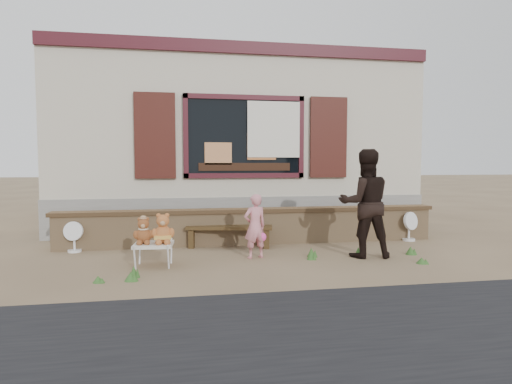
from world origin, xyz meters
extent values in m
plane|color=brown|center=(0.00, 0.00, 0.00)|extent=(80.00, 80.00, 0.00)
cube|color=#A09581|center=(0.00, 4.50, 2.40)|extent=(8.00, 5.00, 3.20)
cube|color=gray|center=(0.00, 4.50, 0.40)|extent=(8.04, 5.04, 0.80)
cube|color=black|center=(0.00, 1.97, 2.05)|extent=(2.30, 0.04, 1.50)
cube|color=#42131B|center=(0.00, 1.95, 2.85)|extent=(2.50, 0.08, 0.10)
cube|color=#42131B|center=(0.00, 1.95, 1.25)|extent=(2.50, 0.08, 0.10)
cube|color=#42131B|center=(-1.20, 1.95, 2.05)|extent=(0.10, 0.08, 1.70)
cube|color=#42131B|center=(1.20, 1.95, 2.05)|extent=(0.10, 0.08, 1.70)
cube|color=black|center=(-1.80, 1.94, 2.05)|extent=(0.80, 0.07, 1.70)
cube|color=black|center=(1.80, 1.94, 2.05)|extent=(0.80, 0.07, 1.70)
cube|color=white|center=(0.60, 1.90, 2.20)|extent=(1.10, 0.02, 1.15)
cube|color=#42131B|center=(0.00, 1.98, 3.85)|extent=(8.00, 0.12, 0.25)
cube|color=black|center=(0.00, 1.94, 1.43)|extent=(1.90, 0.06, 0.16)
cube|color=tan|center=(-0.55, 1.94, 1.70)|extent=(0.55, 0.06, 0.45)
cube|color=#E08447|center=(0.35, 1.94, 1.85)|extent=(0.60, 0.06, 0.55)
cube|color=tan|center=(0.00, 1.00, 0.30)|extent=(7.00, 0.30, 0.60)
cube|color=brown|center=(0.00, 1.00, 0.63)|extent=(7.10, 0.36, 0.07)
cube|color=#362613|center=(-0.46, 0.73, 0.36)|extent=(1.56, 0.61, 0.06)
cube|color=#362613|center=(-1.12, 0.86, 0.16)|extent=(0.15, 0.30, 0.32)
cube|color=#362613|center=(0.19, 0.61, 0.16)|extent=(0.15, 0.30, 0.32)
cube|color=silver|center=(-1.71, -0.45, 0.32)|extent=(0.59, 0.53, 0.04)
cylinder|color=silver|center=(-1.96, -0.65, 0.15)|extent=(0.03, 0.03, 0.30)
cylinder|color=silver|center=(-1.49, -0.68, 0.15)|extent=(0.03, 0.03, 0.30)
cylinder|color=silver|center=(-1.93, -0.22, 0.15)|extent=(0.03, 0.03, 0.30)
cylinder|color=silver|center=(-1.46, -0.26, 0.15)|extent=(0.03, 0.03, 0.30)
imported|color=pink|center=(-0.15, -0.18, 0.51)|extent=(0.42, 0.33, 1.02)
imported|color=black|center=(1.60, -0.39, 0.87)|extent=(0.92, 0.76, 1.73)
cylinder|color=white|center=(-3.10, 0.80, 0.02)|extent=(0.22, 0.22, 0.04)
cylinder|color=white|center=(-3.10, 0.80, 0.16)|extent=(0.04, 0.04, 0.28)
cylinder|color=white|center=(-3.10, 0.80, 0.36)|extent=(0.34, 0.16, 0.33)
cylinder|color=white|center=(3.05, 0.79, 0.02)|extent=(0.24, 0.24, 0.04)
cylinder|color=white|center=(3.05, 0.79, 0.17)|extent=(0.04, 0.04, 0.30)
cylinder|color=white|center=(3.05, 0.79, 0.39)|extent=(0.36, 0.23, 0.35)
cone|color=#356026|center=(2.26, -0.98, 0.05)|extent=(0.16, 0.16, 0.09)
cone|color=#356026|center=(0.75, -0.27, 0.07)|extent=(0.14, 0.14, 0.15)
cone|color=#356026|center=(1.51, -0.38, 0.08)|extent=(0.13, 0.13, 0.16)
cone|color=#356026|center=(0.69, -0.44, 0.05)|extent=(0.12, 0.12, 0.10)
cone|color=#356026|center=(-1.95, -1.20, 0.06)|extent=(0.16, 0.16, 0.12)
cone|color=#356026|center=(-2.35, -1.21, 0.04)|extent=(0.14, 0.14, 0.09)
cone|color=#356026|center=(-1.93, -1.03, 0.08)|extent=(0.12, 0.12, 0.16)
cone|color=#356026|center=(2.43, -0.37, 0.07)|extent=(0.16, 0.16, 0.13)
camera|label=1|loc=(-1.29, -6.80, 1.53)|focal=30.00mm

